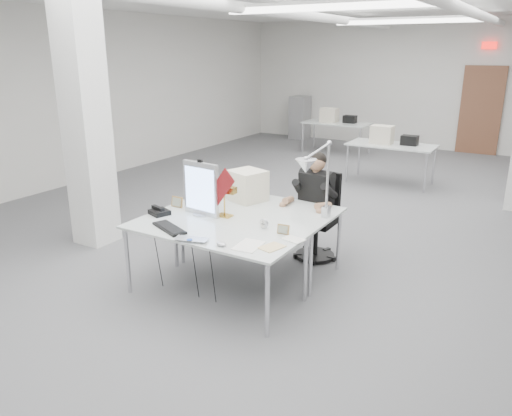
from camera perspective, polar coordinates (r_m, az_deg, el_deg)
The scene contains 23 objects.
room_shell at distance 7.05m, azimuth 7.94°, elevation 11.20°, with size 10.04×14.04×3.24m.
desk_main at distance 5.03m, azimuth -4.83°, elevation -2.53°, with size 1.80×0.90×0.03m, color silver.
desk_second at distance 5.74m, azimuth 0.38°, elevation 0.14°, with size 1.80×0.90×0.03m, color silver.
bg_desk_a at distance 9.82m, azimuth 15.24°, elevation 6.95°, with size 1.60×0.80×0.03m, color silver.
bg_desk_b at distance 12.51m, azimuth 9.19°, elevation 9.56°, with size 1.60×0.80×0.03m, color silver.
filing_cabinet at distance 14.53m, azimuth 5.03°, elevation 10.26°, with size 0.45×0.55×1.20m, color gray.
office_chair at distance 6.09m, azimuth 6.92°, elevation -0.92°, with size 0.53×0.53×1.09m, color black, non-canonical shape.
seated_person at distance 5.94m, azimuth 6.85°, elevation 2.20°, with size 0.46×0.58×0.86m, color black, non-canonical shape.
monitor at distance 5.39m, azimuth -6.31°, elevation 2.20°, with size 0.47×0.05×0.58m, color silver.
pennant at distance 5.18m, azimuth -4.05°, elevation 2.30°, with size 0.43×0.01×0.18m, color #650D10.
keyboard at distance 5.07m, azimuth -9.87°, elevation -2.28°, with size 0.47×0.16×0.02m, color black.
laptop at distance 4.70m, azimuth -7.60°, elevation -3.80°, with size 0.32×0.21×0.03m, color #B6B6BB.
mouse at distance 4.58m, azimuth -4.00°, elevation -4.14°, with size 0.10×0.06×0.04m, color #B9B9BE.
bankers_lamp at distance 5.33m, azimuth -3.64°, elevation 0.95°, with size 0.33×0.13×0.37m, color #B38638, non-canonical shape.
desk_phone at distance 5.53m, azimuth -10.98°, elevation -0.48°, with size 0.20×0.18×0.05m, color black.
picture_frame_left at distance 5.75m, azimuth -9.00°, elevation 0.70°, with size 0.16×0.01×0.12m, color #A47C47.
picture_frame_right at distance 4.86m, azimuth 3.14°, elevation -2.45°, with size 0.12×0.01×0.10m, color tan.
desk_clock at distance 5.01m, azimuth 0.92°, elevation -1.77°, with size 0.10×0.10×0.03m, color silver.
paper_stack_a at distance 4.59m, azimuth -0.83°, elevation -4.31°, with size 0.22×0.31×0.01m, color white.
paper_stack_b at distance 4.55m, azimuth 1.83°, elevation -4.49°, with size 0.16×0.23×0.01m, color #EDCD8D.
paper_stack_c at distance 4.74m, azimuth 4.31°, elevation -3.59°, with size 0.20×0.14×0.01m, color white.
beige_monitor at distance 5.90m, azimuth -0.99°, elevation 2.58°, with size 0.38×0.36×0.36m, color beige.
architect_lamp at distance 5.06m, azimuth 7.10°, elevation 3.19°, with size 0.25×0.72×0.93m, color silver, non-canonical shape.
Camera 1 is at (2.77, -6.32, 2.48)m, focal length 35.00 mm.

